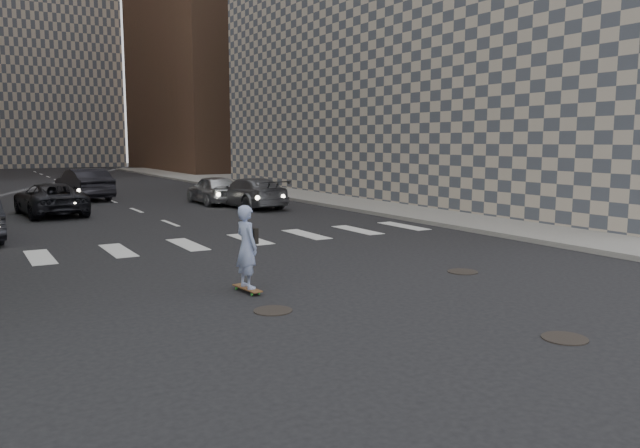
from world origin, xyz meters
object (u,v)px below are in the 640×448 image
(traffic_car_d, at_px, (214,189))
(traffic_car_b, at_px, (249,193))
(traffic_car_e, at_px, (84,184))
(traffic_car_c, at_px, (50,199))
(skateboarder, at_px, (247,247))

(traffic_car_d, bearing_deg, traffic_car_b, 108.53)
(traffic_car_e, bearing_deg, traffic_car_d, 125.11)
(traffic_car_e, bearing_deg, traffic_car_c, 62.49)
(skateboarder, xyz_separation_m, traffic_car_c, (-1.67, 16.27, -0.27))
(skateboarder, bearing_deg, traffic_car_b, 60.14)
(traffic_car_d, bearing_deg, skateboarder, 71.58)
(skateboarder, height_order, traffic_car_d, skateboarder)
(skateboarder, distance_m, traffic_car_c, 16.35)
(traffic_car_b, relative_size, traffic_car_c, 0.99)
(traffic_car_c, relative_size, traffic_car_e, 0.97)
(traffic_car_e, bearing_deg, skateboarder, 81.00)
(skateboarder, bearing_deg, traffic_car_e, 82.22)
(traffic_car_c, xyz_separation_m, traffic_car_e, (2.44, 6.55, 0.15))
(traffic_car_c, bearing_deg, traffic_car_e, -115.32)
(traffic_car_c, bearing_deg, traffic_car_b, 165.27)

